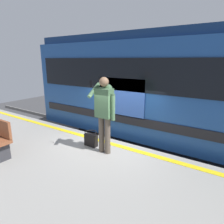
# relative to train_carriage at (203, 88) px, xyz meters

# --- Properties ---
(ground_plane) EXTENTS (25.21, 25.21, 0.00)m
(ground_plane) POSITION_rel_train_carriage_xyz_m (1.85, 1.89, -2.47)
(ground_plane) COLOR #3D3D3F
(platform) EXTENTS (16.81, 4.75, 1.06)m
(platform) POSITION_rel_train_carriage_xyz_m (1.85, 4.26, -1.94)
(platform) COLOR gray
(platform) RESTS_ON ground
(safety_line) EXTENTS (16.47, 0.16, 0.01)m
(safety_line) POSITION_rel_train_carriage_xyz_m (1.85, 2.19, -1.41)
(safety_line) COLOR yellow
(safety_line) RESTS_ON platform
(track_rail_near) EXTENTS (21.85, 0.08, 0.16)m
(track_rail_near) POSITION_rel_train_carriage_xyz_m (1.85, 0.71, -2.39)
(track_rail_near) COLOR slate
(track_rail_near) RESTS_ON ground
(track_rail_far) EXTENTS (21.85, 0.08, 0.16)m
(track_rail_far) POSITION_rel_train_carriage_xyz_m (1.85, -0.72, -2.39)
(track_rail_far) COLOR slate
(track_rail_far) RESTS_ON ground
(train_carriage) EXTENTS (10.70, 3.06, 3.87)m
(train_carriage) POSITION_rel_train_carriage_xyz_m (0.00, 0.00, 0.00)
(train_carriage) COLOR #1E478C
(train_carriage) RESTS_ON ground
(passenger) EXTENTS (0.57, 0.55, 1.84)m
(passenger) POSITION_rel_train_carriage_xyz_m (1.61, 2.67, -0.33)
(passenger) COLOR brown
(passenger) RESTS_ON platform
(handbag) EXTENTS (0.35, 0.32, 0.39)m
(handbag) POSITION_rel_train_carriage_xyz_m (2.13, 2.58, -1.23)
(handbag) COLOR black
(handbag) RESTS_ON platform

